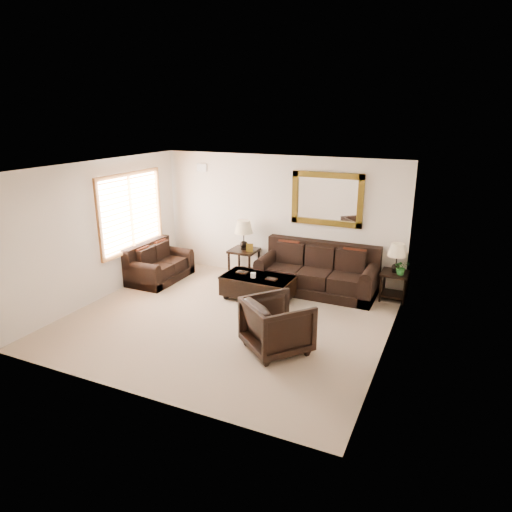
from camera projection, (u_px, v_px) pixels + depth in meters
The scene contains 11 objects.
room at pixel (225, 248), 7.76m from camera, with size 5.51×5.01×2.71m.
window at pixel (131, 212), 9.55m from camera, with size 0.07×1.96×1.66m.
mirror at pixel (327, 199), 9.33m from camera, with size 1.50×0.06×1.10m.
air_vent at pixel (202, 168), 10.36m from camera, with size 0.25×0.02×0.18m, color #999999.
sofa at pixel (318, 274), 9.40m from camera, with size 2.40×1.04×0.98m.
loveseat at pixel (158, 266), 10.07m from camera, with size 0.86×1.46×0.82m.
end_table_left at pixel (244, 241), 10.07m from camera, with size 0.59×0.59×1.29m.
end_table_right at pixel (396, 263), 8.83m from camera, with size 0.52×0.52×1.15m.
coffee_table at pixel (258, 285), 9.00m from camera, with size 1.41×0.78×0.59m.
armchair at pixel (277, 323), 7.00m from camera, with size 0.90×0.84×0.93m, color black.
potted_plant at pixel (401, 269), 8.72m from camera, with size 0.26×0.29×0.23m, color #215C1F.
Camera 1 is at (3.57, -6.55, 3.55)m, focal length 32.00 mm.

